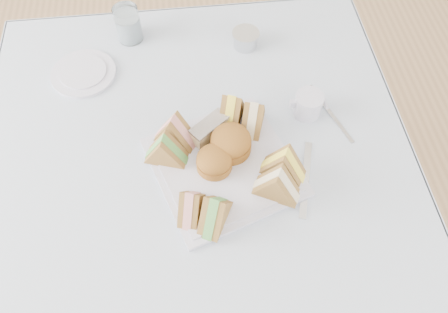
{
  "coord_description": "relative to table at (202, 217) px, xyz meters",
  "views": [
    {
      "loc": [
        0.0,
        -0.56,
        1.61
      ],
      "look_at": [
        0.06,
        -0.05,
        0.8
      ],
      "focal_mm": 35.0,
      "sensor_mm": 36.0,
      "label": 1
    }
  ],
  "objects": [
    {
      "name": "sandwich_fr_b",
      "position": [
        0.17,
        -0.13,
        0.43
      ],
      "size": [
        0.11,
        0.09,
        0.09
      ],
      "primitive_type": null,
      "rotation": [
        0.0,
        0.0,
        -0.47
      ],
      "color": "olive",
      "rests_on": "serving_plate"
    },
    {
      "name": "sandwich_br_a",
      "position": [
        0.14,
        0.05,
        0.43
      ],
      "size": [
        0.07,
        0.11,
        0.09
      ],
      "primitive_type": null,
      "rotation": [
        0.0,
        0.0,
        -1.9
      ],
      "color": "olive",
      "rests_on": "serving_plate"
    },
    {
      "name": "scone_left",
      "position": [
        0.04,
        -0.05,
        0.42
      ],
      "size": [
        0.09,
        0.09,
        0.05
      ],
      "primitive_type": "cylinder",
      "rotation": [
        0.0,
        0.0,
        0.16
      ],
      "color": "#A55E2A",
      "rests_on": "serving_plate"
    },
    {
      "name": "sandwich_bl_b",
      "position": [
        -0.04,
        0.03,
        0.43
      ],
      "size": [
        0.11,
        0.09,
        0.09
      ],
      "primitive_type": null,
      "rotation": [
        0.0,
        0.0,
        2.63
      ],
      "color": "olive",
      "rests_on": "serving_plate"
    },
    {
      "name": "sandwich_fl_a",
      "position": [
        -0.02,
        -0.16,
        0.43
      ],
      "size": [
        0.07,
        0.1,
        0.08
      ],
      "primitive_type": null,
      "rotation": [
        0.0,
        0.0,
        1.24
      ],
      "color": "olive",
      "rests_on": "serving_plate"
    },
    {
      "name": "knife",
      "position": [
        0.24,
        -0.1,
        0.38
      ],
      "size": [
        0.07,
        0.2,
        0.0
      ],
      "primitive_type": "cube",
      "rotation": [
        0.0,
        0.0,
        -0.28
      ],
      "color": "#BDBEC1",
      "rests_on": "tablecloth"
    },
    {
      "name": "sandwich_bl_a",
      "position": [
        -0.07,
        -0.02,
        0.43
      ],
      "size": [
        0.11,
        0.07,
        0.09
      ],
      "primitive_type": null,
      "rotation": [
        0.0,
        0.0,
        2.83
      ],
      "color": "olive",
      "rests_on": "serving_plate"
    },
    {
      "name": "sandwich_fr_a",
      "position": [
        0.19,
        -0.09,
        0.43
      ],
      "size": [
        0.11,
        0.09,
        0.09
      ],
      "primitive_type": null,
      "rotation": [
        0.0,
        0.0,
        -0.5
      ],
      "color": "olive",
      "rests_on": "serving_plate"
    },
    {
      "name": "tablecloth",
      "position": [
        0.0,
        0.0,
        0.37
      ],
      "size": [
        1.02,
        1.02,
        0.01
      ],
      "primitive_type": "cube",
      "color": "silver",
      "rests_on": "table"
    },
    {
      "name": "sandwich_br_b",
      "position": [
        0.09,
        0.08,
        0.43
      ],
      "size": [
        0.08,
        0.11,
        0.09
      ],
      "primitive_type": null,
      "rotation": [
        0.0,
        0.0,
        -1.95
      ],
      "color": "olive",
      "rests_on": "serving_plate"
    },
    {
      "name": "tea_strainer",
      "position": [
        0.16,
        0.33,
        0.4
      ],
      "size": [
        0.1,
        0.1,
        0.04
      ],
      "primitive_type": "cylinder",
      "rotation": [
        0.0,
        0.0,
        -0.35
      ],
      "color": "#BDBEC1",
      "rests_on": "tablecloth"
    },
    {
      "name": "sandwich_fl_b",
      "position": [
        0.03,
        -0.18,
        0.43
      ],
      "size": [
        0.09,
        0.11,
        0.09
      ],
      "primitive_type": null,
      "rotation": [
        0.0,
        0.0,
        1.1
      ],
      "color": "olive",
      "rests_on": "serving_plate"
    },
    {
      "name": "table",
      "position": [
        0.0,
        0.0,
        0.0
      ],
      "size": [
        0.9,
        0.9,
        0.74
      ],
      "primitive_type": "cube",
      "color": "brown",
      "rests_on": "floor"
    },
    {
      "name": "floor",
      "position": [
        0.0,
        0.0,
        -0.37
      ],
      "size": [
        4.0,
        4.0,
        0.0
      ],
      "primitive_type": "plane",
      "color": "#9E7751",
      "rests_on": "ground"
    },
    {
      "name": "creamer_jug",
      "position": [
        0.28,
        0.09,
        0.41
      ],
      "size": [
        0.07,
        0.07,
        0.06
      ],
      "primitive_type": "cylinder",
      "rotation": [
        0.0,
        0.0,
        0.06
      ],
      "color": "silver",
      "rests_on": "tablecloth"
    },
    {
      "name": "fork",
      "position": [
        0.35,
        0.06,
        0.38
      ],
      "size": [
        0.06,
        0.16,
        0.0
      ],
      "primitive_type": "cube",
      "rotation": [
        0.0,
        0.0,
        0.33
      ],
      "color": "#BDBEC1",
      "rests_on": "tablecloth"
    },
    {
      "name": "water_glass",
      "position": [
        -0.15,
        0.4,
        0.43
      ],
      "size": [
        0.09,
        0.09,
        0.1
      ],
      "primitive_type": "cylinder",
      "rotation": [
        0.0,
        0.0,
        -0.33
      ],
      "color": "white",
      "rests_on": "tablecloth"
    },
    {
      "name": "pastry_slice",
      "position": [
        0.04,
        0.04,
        0.41
      ],
      "size": [
        0.1,
        0.09,
        0.05
      ],
      "primitive_type": "cube",
      "rotation": [
        0.0,
        0.0,
        0.66
      ],
      "color": "tan",
      "rests_on": "serving_plate"
    },
    {
      "name": "side_plate",
      "position": [
        -0.27,
        0.28,
        0.38
      ],
      "size": [
        0.21,
        0.21,
        0.01
      ],
      "primitive_type": "cylinder",
      "rotation": [
        0.0,
        0.0,
        0.3
      ],
      "color": "silver",
      "rests_on": "tablecloth"
    },
    {
      "name": "scone_right",
      "position": [
        0.08,
        -0.01,
        0.42
      ],
      "size": [
        0.13,
        0.13,
        0.06
      ],
      "primitive_type": "cylinder",
      "rotation": [
        0.0,
        0.0,
        0.7
      ],
      "color": "#A55E2A",
      "rests_on": "serving_plate"
    },
    {
      "name": "serving_plate",
      "position": [
        0.06,
        -0.05,
        0.38
      ],
      "size": [
        0.38,
        0.38,
        0.01
      ],
      "primitive_type": "cube",
      "rotation": [
        0.0,
        0.0,
        0.33
      ],
      "color": "silver",
      "rests_on": "tablecloth"
    }
  ]
}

